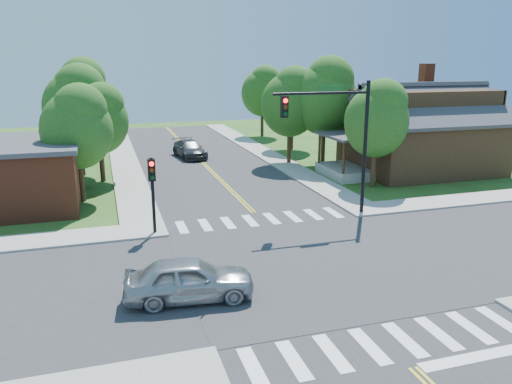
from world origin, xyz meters
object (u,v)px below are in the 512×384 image
object	(u,v)px
signal_mast_ne	(337,127)
car_silver	(189,280)
car_dgrey	(190,150)
house_ne	(421,127)
signal_pole_nw	(152,182)

from	to	relation	value
signal_mast_ne	car_silver	world-z (taller)	signal_mast_ne
car_silver	car_dgrey	bearing A→B (deg)	-3.30
house_ne	signal_mast_ne	bearing A→B (deg)	-142.32
signal_mast_ne	signal_pole_nw	size ratio (longest dim) A/B	1.89
signal_pole_nw	car_dgrey	world-z (taller)	signal_pole_nw
car_silver	car_dgrey	xyz separation A→B (m)	(4.55, 26.11, -0.05)
signal_pole_nw	house_ne	size ratio (longest dim) A/B	0.29
house_ne	car_dgrey	world-z (taller)	house_ne
car_silver	signal_mast_ne	bearing A→B (deg)	-44.82
signal_mast_ne	house_ne	world-z (taller)	signal_mast_ne
house_ne	car_silver	bearing A→B (deg)	-141.91
house_ne	car_silver	size ratio (longest dim) A/B	2.77
house_ne	car_silver	xyz separation A→B (m)	(-20.27, -15.89, -2.56)
signal_mast_ne	house_ne	size ratio (longest dim) A/B	0.55
house_ne	car_dgrey	xyz separation A→B (m)	(-15.72, 10.23, -2.61)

